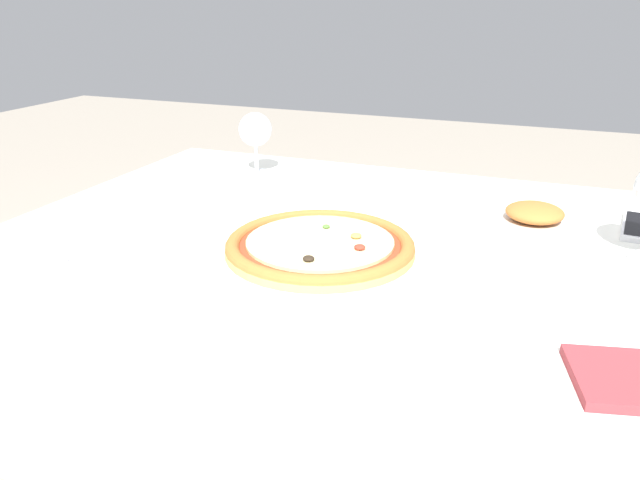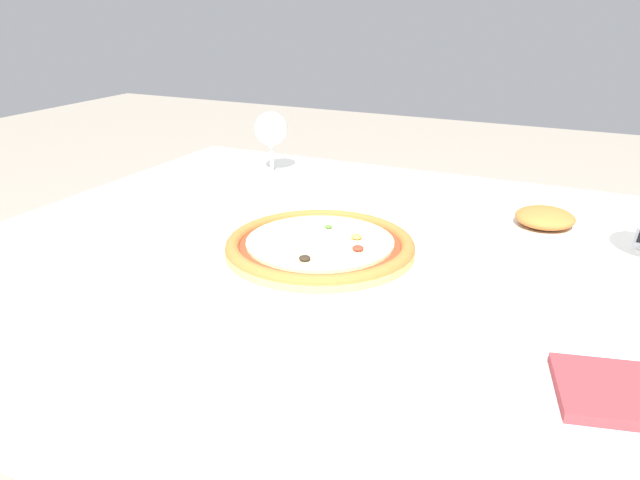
# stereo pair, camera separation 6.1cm
# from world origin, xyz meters

# --- Properties ---
(dining_table) EXTENTS (1.32, 1.09, 0.72)m
(dining_table) POSITION_xyz_m (0.00, 0.00, 0.65)
(dining_table) COLOR #997047
(dining_table) RESTS_ON ground_plane
(pizza_plate) EXTENTS (0.33, 0.33, 0.04)m
(pizza_plate) POSITION_xyz_m (-0.07, -0.01, 0.74)
(pizza_plate) COLOR white
(pizza_plate) RESTS_ON dining_table
(fork) EXTENTS (0.04, 0.17, 0.00)m
(fork) POSITION_xyz_m (-0.43, -0.21, 0.73)
(fork) COLOR silver
(fork) RESTS_ON dining_table
(wine_glass_far_left) EXTENTS (0.07, 0.07, 0.14)m
(wine_glass_far_left) POSITION_xyz_m (-0.38, 0.38, 0.82)
(wine_glass_far_left) COLOR silver
(wine_glass_far_left) RESTS_ON dining_table
(side_plate) EXTENTS (0.17, 0.17, 0.04)m
(side_plate) POSITION_xyz_m (0.22, 0.25, 0.74)
(side_plate) COLOR white
(side_plate) RESTS_ON dining_table
(napkin_folded) EXTENTS (0.17, 0.14, 0.01)m
(napkin_folded) POSITION_xyz_m (0.36, -0.20, 0.73)
(napkin_folded) COLOR #933338
(napkin_folded) RESTS_ON dining_table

